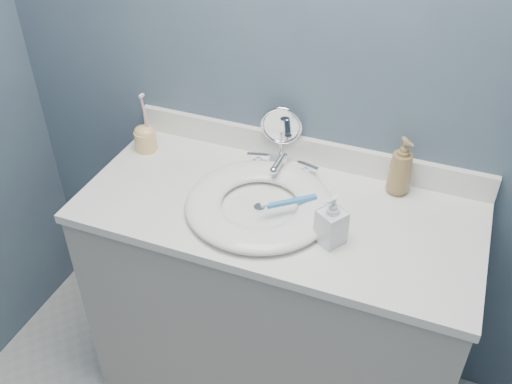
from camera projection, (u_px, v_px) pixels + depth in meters
The scene contains 12 objects.
back_wall at pixel (311, 73), 1.74m from camera, with size 2.20×0.02×2.40m, color #455068.
vanity_cabinet at pixel (275, 307), 2.01m from camera, with size 1.20×0.55×0.85m, color #A7A199.
countertop at pixel (278, 210), 1.74m from camera, with size 1.22×0.57×0.03m, color white.
backsplash at pixel (305, 150), 1.90m from camera, with size 1.22×0.02×0.09m, color white.
basin at pixel (260, 204), 1.71m from camera, with size 0.45×0.45×0.04m, color white, non-canonical shape.
drain at pixel (260, 208), 1.72m from camera, with size 0.04×0.04×0.01m, color silver.
faucet at pixel (281, 167), 1.85m from camera, with size 0.25×0.13×0.07m.
makeup_mirror at pixel (281, 132), 1.87m from camera, with size 0.14×0.08×0.20m.
soap_bottle_amber at pixel (401, 166), 1.74m from camera, with size 0.07×0.07×0.19m, color olive.
soap_bottle_clear at pixel (332, 219), 1.56m from camera, with size 0.07×0.07×0.16m, color silver.
toothbrush_holder at pixel (145, 137), 1.96m from camera, with size 0.08×0.08×0.22m.
toothbrush_lying at pixel (290, 202), 1.68m from camera, with size 0.14×0.12×0.02m.
Camera 1 is at (0.43, -0.31, 1.97)m, focal length 40.00 mm.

